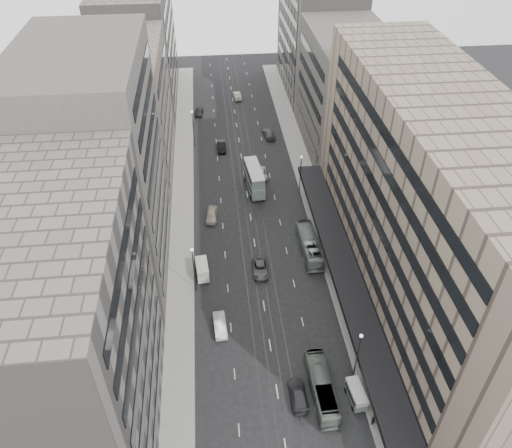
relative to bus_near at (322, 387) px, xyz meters
name	(u,v)px	position (x,y,z in m)	size (l,w,h in m)	color
ground	(271,351)	(-5.22, 6.87, -1.40)	(220.00, 220.00, 0.00)	black
sidewalk_right	(309,186)	(6.78, 44.37, -1.32)	(4.00, 125.00, 0.15)	gray
sidewalk_left	(183,193)	(-17.22, 44.37, -1.32)	(4.00, 125.00, 0.15)	gray
department_store	(431,214)	(16.24, 14.87, 13.55)	(19.20, 60.00, 30.00)	#776657
building_right_mid	(346,94)	(16.28, 58.87, 10.60)	(15.00, 28.00, 24.00)	#4B4641
building_right_far	(317,35)	(16.28, 88.87, 12.60)	(15.00, 32.00, 28.00)	#68635E
building_left_a	(64,341)	(-26.72, -1.13, 13.60)	(15.00, 28.00, 30.00)	#68635E
building_left_b	(100,173)	(-26.72, 25.87, 15.60)	(15.00, 26.00, 34.00)	#4B4641
building_left_c	(126,114)	(-26.72, 52.87, 11.10)	(15.00, 28.00, 25.00)	#7A6B5E
building_left_d	(139,45)	(-26.72, 85.87, 12.60)	(15.00, 38.00, 28.00)	#68635E
lamp_right_near	(358,352)	(4.48, 1.87, 3.81)	(0.44, 0.44, 8.32)	#262628
lamp_right_far	(301,171)	(4.48, 41.87, 3.81)	(0.44, 0.44, 8.32)	#262628
lamp_left_near	(193,265)	(-14.92, 18.87, 3.81)	(0.44, 0.44, 8.32)	#262628
lamp_left_far	(193,125)	(-14.92, 61.87, 3.81)	(0.44, 0.44, 8.32)	#262628
bus_near	(322,387)	(0.00, 0.00, 0.00)	(2.35, 10.02, 2.79)	slate
bus_far	(309,245)	(3.28, 25.67, 0.09)	(2.49, 10.64, 2.96)	gray
double_decker	(254,178)	(-3.72, 44.29, 1.18)	(3.39, 8.94, 4.78)	gray
vw_microbus	(356,394)	(3.98, -1.14, -0.25)	(2.08, 3.97, 2.06)	slate
panel_van	(202,269)	(-13.88, 21.91, -0.03)	(2.22, 4.07, 2.48)	silver
sedan_1	(220,325)	(-11.68, 11.30, -0.63)	(1.62, 4.63, 1.53)	silver
sedan_2	(260,268)	(-5.00, 21.95, -0.70)	(2.32, 5.02, 1.40)	#515153
sedan_3	(298,395)	(-2.86, -0.32, -0.66)	(2.05, 5.05, 1.46)	#292A2C
sedan_4	(212,215)	(-12.00, 36.19, -0.57)	(1.94, 4.83, 1.65)	#B5AE96
sedan_5	(221,146)	(-9.21, 59.97, -0.60)	(1.69, 4.85, 1.60)	black
sedan_6	(261,172)	(-1.99, 49.11, -0.67)	(2.40, 5.21, 1.45)	beige
sedan_7	(269,134)	(1.45, 64.62, -0.64)	(2.13, 5.23, 1.52)	#515154
sedan_8	(199,112)	(-13.72, 77.08, -0.68)	(1.70, 4.22, 1.44)	#272629
sedan_9	(237,96)	(-4.05, 85.36, -0.63)	(1.62, 4.64, 1.53)	beige
pedestrian	(373,419)	(5.12, -4.49, -0.32)	(0.67, 0.44, 1.85)	black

